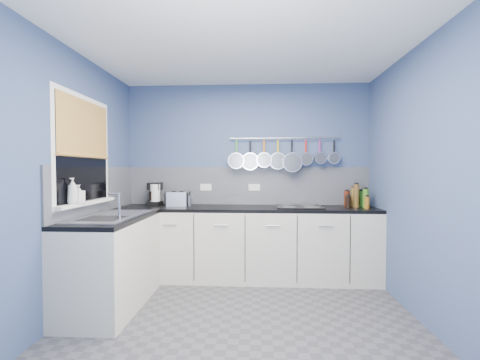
# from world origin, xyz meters

# --- Properties ---
(floor) EXTENTS (3.20, 3.00, 0.02)m
(floor) POSITION_xyz_m (0.00, 0.00, -0.01)
(floor) COLOR #47474C
(floor) RESTS_ON ground
(ceiling) EXTENTS (3.20, 3.00, 0.02)m
(ceiling) POSITION_xyz_m (0.00, 0.00, 2.51)
(ceiling) COLOR white
(ceiling) RESTS_ON ground
(wall_back) EXTENTS (3.20, 0.02, 2.50)m
(wall_back) POSITION_xyz_m (0.00, 1.51, 1.25)
(wall_back) COLOR #394B74
(wall_back) RESTS_ON ground
(wall_front) EXTENTS (3.20, 0.02, 2.50)m
(wall_front) POSITION_xyz_m (0.00, -1.51, 1.25)
(wall_front) COLOR #394B74
(wall_front) RESTS_ON ground
(wall_left) EXTENTS (0.02, 3.00, 2.50)m
(wall_left) POSITION_xyz_m (-1.61, 0.00, 1.25)
(wall_left) COLOR #394B74
(wall_left) RESTS_ON ground
(wall_right) EXTENTS (0.02, 3.00, 2.50)m
(wall_right) POSITION_xyz_m (1.61, 0.00, 1.25)
(wall_right) COLOR #394B74
(wall_right) RESTS_ON ground
(backsplash_back) EXTENTS (3.20, 0.02, 0.50)m
(backsplash_back) POSITION_xyz_m (0.00, 1.49, 1.15)
(backsplash_back) COLOR gray
(backsplash_back) RESTS_ON wall_back
(backsplash_left) EXTENTS (0.02, 1.80, 0.50)m
(backsplash_left) POSITION_xyz_m (-1.59, 0.60, 1.15)
(backsplash_left) COLOR gray
(backsplash_left) RESTS_ON wall_left
(cabinet_run_back) EXTENTS (3.20, 0.60, 0.86)m
(cabinet_run_back) POSITION_xyz_m (0.00, 1.20, 0.43)
(cabinet_run_back) COLOR beige
(cabinet_run_back) RESTS_ON ground
(worktop_back) EXTENTS (3.20, 0.60, 0.04)m
(worktop_back) POSITION_xyz_m (0.00, 1.20, 0.88)
(worktop_back) COLOR black
(worktop_back) RESTS_ON cabinet_run_back
(cabinet_run_left) EXTENTS (0.60, 1.20, 0.86)m
(cabinet_run_left) POSITION_xyz_m (-1.30, 0.30, 0.43)
(cabinet_run_left) COLOR beige
(cabinet_run_left) RESTS_ON ground
(worktop_left) EXTENTS (0.60, 1.20, 0.04)m
(worktop_left) POSITION_xyz_m (-1.30, 0.30, 0.88)
(worktop_left) COLOR black
(worktop_left) RESTS_ON cabinet_run_left
(window_frame) EXTENTS (0.01, 1.00, 1.10)m
(window_frame) POSITION_xyz_m (-1.58, 0.30, 1.55)
(window_frame) COLOR white
(window_frame) RESTS_ON wall_left
(window_glass) EXTENTS (0.01, 0.90, 1.00)m
(window_glass) POSITION_xyz_m (-1.57, 0.30, 1.55)
(window_glass) COLOR black
(window_glass) RESTS_ON wall_left
(bamboo_blind) EXTENTS (0.01, 0.90, 0.55)m
(bamboo_blind) POSITION_xyz_m (-1.56, 0.30, 1.77)
(bamboo_blind) COLOR gold
(bamboo_blind) RESTS_ON wall_left
(window_sill) EXTENTS (0.10, 0.98, 0.03)m
(window_sill) POSITION_xyz_m (-1.55, 0.30, 1.04)
(window_sill) COLOR white
(window_sill) RESTS_ON wall_left
(sink_unit) EXTENTS (0.50, 0.95, 0.01)m
(sink_unit) POSITION_xyz_m (-1.30, 0.30, 0.90)
(sink_unit) COLOR silver
(sink_unit) RESTS_ON worktop_left
(mixer_tap) EXTENTS (0.12, 0.08, 0.26)m
(mixer_tap) POSITION_xyz_m (-1.14, 0.12, 1.03)
(mixer_tap) COLOR silver
(mixer_tap) RESTS_ON worktop_left
(socket_left) EXTENTS (0.15, 0.01, 0.09)m
(socket_left) POSITION_xyz_m (-0.55, 1.48, 1.13)
(socket_left) COLOR white
(socket_left) RESTS_ON backsplash_back
(socket_right) EXTENTS (0.15, 0.01, 0.09)m
(socket_right) POSITION_xyz_m (0.10, 1.48, 1.13)
(socket_right) COLOR white
(socket_right) RESTS_ON backsplash_back
(pot_rail) EXTENTS (1.45, 0.02, 0.02)m
(pot_rail) POSITION_xyz_m (0.50, 1.45, 1.78)
(pot_rail) COLOR silver
(pot_rail) RESTS_ON wall_back
(soap_bottle_a) EXTENTS (0.09, 0.09, 0.24)m
(soap_bottle_a) POSITION_xyz_m (-1.53, 0.03, 1.17)
(soap_bottle_a) COLOR white
(soap_bottle_a) RESTS_ON window_sill
(soap_bottle_b) EXTENTS (0.10, 0.10, 0.17)m
(soap_bottle_b) POSITION_xyz_m (-1.53, 0.12, 1.14)
(soap_bottle_b) COLOR white
(soap_bottle_b) RESTS_ON window_sill
(paper_towel) EXTENTS (0.13, 0.13, 0.28)m
(paper_towel) POSITION_xyz_m (-1.18, 1.27, 1.04)
(paper_towel) COLOR white
(paper_towel) RESTS_ON worktop_back
(coffee_maker) EXTENTS (0.18, 0.20, 0.30)m
(coffee_maker) POSITION_xyz_m (-1.20, 1.30, 1.05)
(coffee_maker) COLOR black
(coffee_maker) RESTS_ON worktop_back
(toaster) EXTENTS (0.30, 0.21, 0.18)m
(toaster) POSITION_xyz_m (-0.88, 1.25, 0.99)
(toaster) COLOR silver
(toaster) RESTS_ON worktop_back
(canister) EXTENTS (0.11, 0.11, 0.13)m
(canister) POSITION_xyz_m (-0.75, 1.27, 0.97)
(canister) COLOR silver
(canister) RESTS_ON worktop_back
(hob) EXTENTS (0.56, 0.49, 0.01)m
(hob) POSITION_xyz_m (0.66, 1.22, 0.91)
(hob) COLOR black
(hob) RESTS_ON worktop_back
(pan_0) EXTENTS (0.22, 0.11, 0.41)m
(pan_0) POSITION_xyz_m (-0.13, 1.44, 1.58)
(pan_0) COLOR silver
(pan_0) RESTS_ON pot_rail
(pan_1) EXTENTS (0.23, 0.09, 0.42)m
(pan_1) POSITION_xyz_m (0.05, 1.44, 1.57)
(pan_1) COLOR silver
(pan_1) RESTS_ON pot_rail
(pan_2) EXTENTS (0.20, 0.12, 0.39)m
(pan_2) POSITION_xyz_m (0.23, 1.44, 1.58)
(pan_2) COLOR silver
(pan_2) RESTS_ON pot_rail
(pan_3) EXTENTS (0.22, 0.06, 0.41)m
(pan_3) POSITION_xyz_m (0.41, 1.44, 1.57)
(pan_3) COLOR silver
(pan_3) RESTS_ON pot_rail
(pan_4) EXTENTS (0.26, 0.12, 0.45)m
(pan_4) POSITION_xyz_m (0.59, 1.44, 1.56)
(pan_4) COLOR silver
(pan_4) RESTS_ON pot_rail
(pan_5) EXTENTS (0.17, 0.08, 0.36)m
(pan_5) POSITION_xyz_m (0.77, 1.44, 1.60)
(pan_5) COLOR silver
(pan_5) RESTS_ON pot_rail
(pan_6) EXTENTS (0.15, 0.10, 0.34)m
(pan_6) POSITION_xyz_m (0.95, 1.44, 1.61)
(pan_6) COLOR silver
(pan_6) RESTS_ON pot_rail
(pan_7) EXTENTS (0.15, 0.06, 0.34)m
(pan_7) POSITION_xyz_m (1.14, 1.44, 1.61)
(pan_7) COLOR silver
(pan_7) RESTS_ON pot_rail
(condiment_0) EXTENTS (0.07, 0.07, 0.20)m
(condiment_0) POSITION_xyz_m (1.44, 1.32, 1.00)
(condiment_0) COLOR #265919
(condiment_0) RESTS_ON worktop_back
(condiment_1) EXTENTS (0.06, 0.06, 0.24)m
(condiment_1) POSITION_xyz_m (1.35, 1.31, 1.02)
(condiment_1) COLOR brown
(condiment_1) RESTS_ON worktop_back
(condiment_2) EXTENTS (0.07, 0.07, 0.20)m
(condiment_2) POSITION_xyz_m (1.27, 1.30, 1.00)
(condiment_2) COLOR #4C190C
(condiment_2) RESTS_ON worktop_back
(condiment_3) EXTENTS (0.07, 0.07, 0.23)m
(condiment_3) POSITION_xyz_m (1.47, 1.20, 1.01)
(condiment_3) COLOR #3F721E
(condiment_3) RESTS_ON worktop_back
(condiment_4) EXTENTS (0.07, 0.07, 0.29)m
(condiment_4) POSITION_xyz_m (1.36, 1.23, 1.04)
(condiment_4) COLOR brown
(condiment_4) RESTS_ON worktop_back
(condiment_5) EXTENTS (0.07, 0.07, 0.14)m
(condiment_5) POSITION_xyz_m (1.26, 1.21, 0.97)
(condiment_5) COLOR black
(condiment_5) RESTS_ON worktop_back
(condiment_6) EXTENTS (0.05, 0.05, 0.14)m
(condiment_6) POSITION_xyz_m (1.45, 1.11, 0.97)
(condiment_6) COLOR #8C5914
(condiment_6) RESTS_ON worktop_back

